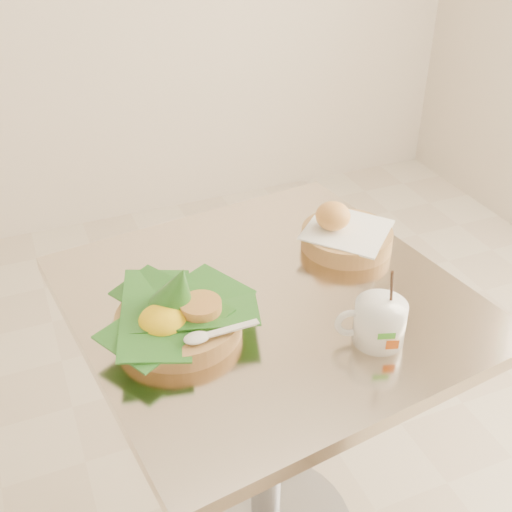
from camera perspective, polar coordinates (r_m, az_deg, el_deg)
name	(u,v)px	position (r m, az deg, el deg)	size (l,w,h in m)	color
cafe_table	(267,380)	(1.36, 1.02, -11.01)	(0.78, 0.78, 0.75)	gray
rice_basket	(178,314)	(1.12, -6.93, -5.17)	(0.27, 0.27, 0.14)	tan
bread_basket	(344,234)	(1.36, 7.86, 1.96)	(0.23, 0.23, 0.10)	tan
coffee_mug	(378,321)	(1.11, 10.81, -5.73)	(0.12, 0.09, 0.15)	white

